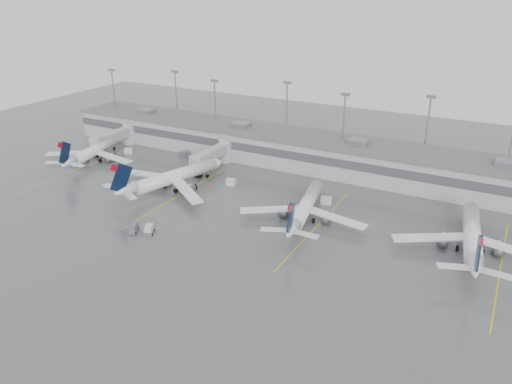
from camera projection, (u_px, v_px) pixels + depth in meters
The scene contains 19 objects.
ground at pixel (179, 258), 91.76m from camera, with size 260.00×260.00×0.00m, color #505053.
terminal at pixel (304, 150), 137.12m from camera, with size 152.00×17.00×9.45m.
light_masts at pixel (313, 118), 138.72m from camera, with size 142.40×8.00×20.60m.
jet_bridge_left at pixel (120, 135), 151.55m from camera, with size 4.00×17.20×7.00m.
jet_bridge_right at pixel (217, 152), 136.26m from camera, with size 4.00×17.20×7.00m.
stand_markings at pixel (243, 210), 111.21m from camera, with size 105.25×40.00×0.01m.
jet_far_left at pixel (93, 151), 140.25m from camera, with size 26.40×29.90×9.79m.
jet_mid_left at pixel (171, 177), 120.58m from camera, with size 28.40×32.29×10.70m.
jet_mid_right at pixel (305, 207), 105.13m from camera, with size 26.79×30.29×9.88m.
jet_far_right at pixel (472, 236), 92.83m from camera, with size 28.61×32.27×10.47m.
baggage_tug at pixel (149, 230), 100.66m from camera, with size 2.65×3.17×1.75m.
baggage_cart at pixel (133, 228), 100.98m from camera, with size 2.71×3.32×1.86m.
gse_uld_a at pixel (129, 151), 147.07m from camera, with size 2.35×1.57×1.67m, color silver.
gse_uld_b at pixel (231, 182), 124.45m from camera, with size 2.31×1.54×1.64m, color silver.
gse_uld_c at pixel (326, 201), 113.86m from camera, with size 2.42×1.61×1.71m, color silver.
gse_loader at pixel (185, 154), 144.05m from camera, with size 1.79×2.86×1.79m, color slate.
cone_a at pixel (101, 160), 141.18m from camera, with size 0.41×0.41×0.65m, color #FF3605.
cone_b at pixel (210, 186), 123.44m from camera, with size 0.49×0.49×0.78m, color #FF3605.
cone_c at pixel (355, 207), 112.04m from camera, with size 0.39×0.39×0.61m, color #FF3605.
Camera 1 is at (50.38, -63.37, 47.12)m, focal length 35.00 mm.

